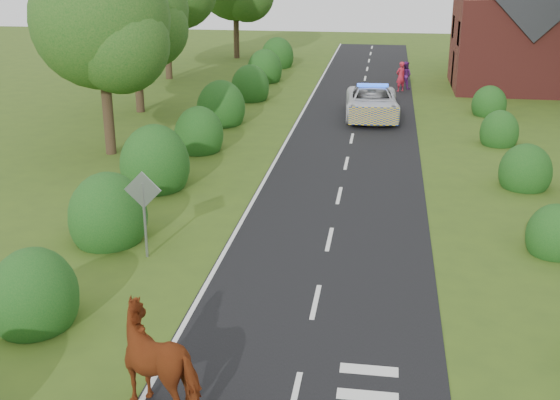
% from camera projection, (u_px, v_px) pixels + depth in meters
% --- Properties ---
extents(ground, '(120.00, 120.00, 0.00)m').
position_uv_depth(ground, '(316.00, 302.00, 17.28)').
color(ground, '#385119').
extents(road, '(6.00, 70.00, 0.02)m').
position_uv_depth(road, '(351.00, 144.00, 31.23)').
color(road, black).
rests_on(road, ground).
extents(road_markings, '(4.96, 70.00, 0.01)m').
position_uv_depth(road_markings, '(310.00, 155.00, 29.53)').
color(road_markings, white).
rests_on(road_markings, road).
extents(hedgerow_left, '(2.75, 50.41, 3.00)m').
position_uv_depth(hedgerow_left, '(188.00, 141.00, 28.83)').
color(hedgerow_left, '#154A16').
rests_on(hedgerow_left, ground).
extents(hedgerow_right, '(2.10, 45.78, 2.10)m').
position_uv_depth(hedgerow_right, '(519.00, 163.00, 26.58)').
color(hedgerow_right, '#154A16').
rests_on(hedgerow_right, ground).
extents(tree_left_a, '(5.74, 5.60, 8.38)m').
position_uv_depth(tree_left_a, '(105.00, 26.00, 27.90)').
color(tree_left_a, '#332316').
rests_on(tree_left_a, ground).
extents(tree_left_b, '(5.74, 5.60, 8.07)m').
position_uv_depth(tree_left_b, '(138.00, 15.00, 35.65)').
color(tree_left_b, '#332316').
rests_on(tree_left_b, ground).
extents(road_sign, '(1.06, 0.08, 2.53)m').
position_uv_depth(road_sign, '(144.00, 202.00, 19.29)').
color(road_sign, gray).
rests_on(road_sign, ground).
extents(house, '(8.00, 7.40, 9.17)m').
position_uv_depth(house, '(523.00, 26.00, 42.56)').
color(house, maroon).
rests_on(house, ground).
extents(cow, '(2.60, 1.93, 1.65)m').
position_uv_depth(cow, '(165.00, 365.00, 13.21)').
color(cow, '#6D3111').
rests_on(cow, ground).
extents(police_van, '(2.97, 5.90, 1.74)m').
position_uv_depth(police_van, '(372.00, 102.00, 36.00)').
color(police_van, silver).
rests_on(police_van, ground).
extents(pedestrian_red, '(0.78, 0.75, 1.80)m').
position_uv_depth(pedestrian_red, '(401.00, 77.00, 42.59)').
color(pedestrian_red, '#BB1F33').
rests_on(pedestrian_red, ground).
extents(pedestrian_purple, '(1.02, 0.94, 1.69)m').
position_uv_depth(pedestrian_purple, '(405.00, 75.00, 43.40)').
color(pedestrian_purple, '#571D6D').
rests_on(pedestrian_purple, ground).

